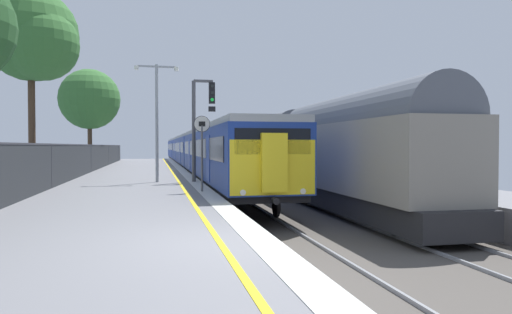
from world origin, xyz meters
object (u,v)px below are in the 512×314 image
object	(u,v)px
freight_train_adjacent_track	(269,148)
background_tree_centre	(90,100)
platform_lamp_mid	(157,113)
commuter_train_at_platform	(192,150)
signal_gantry	(200,118)
speed_limit_sign	(202,143)
background_tree_right	(34,38)

from	to	relation	value
freight_train_adjacent_track	background_tree_centre	distance (m)	15.43
platform_lamp_mid	background_tree_centre	xyz separation A→B (m)	(-5.05, 16.65, 2.04)
commuter_train_at_platform	freight_train_adjacent_track	world-z (taller)	freight_train_adjacent_track
commuter_train_at_platform	background_tree_centre	world-z (taller)	background_tree_centre
commuter_train_at_platform	background_tree_centre	xyz separation A→B (m)	(-8.49, -6.94, 4.00)
platform_lamp_mid	freight_train_adjacent_track	bearing A→B (deg)	48.52
freight_train_adjacent_track	signal_gantry	xyz separation A→B (m)	(-5.47, -8.55, 1.47)
signal_gantry	background_tree_centre	size ratio (longest dim) A/B	0.62
speed_limit_sign	platform_lamp_mid	bearing A→B (deg)	107.73
commuter_train_at_platform	speed_limit_sign	bearing A→B (deg)	-93.70
signal_gantry	freight_train_adjacent_track	bearing A→B (deg)	57.40
freight_train_adjacent_track	signal_gantry	distance (m)	10.26
freight_train_adjacent_track	background_tree_right	world-z (taller)	background_tree_right
speed_limit_sign	signal_gantry	bearing A→B (deg)	85.49
freight_train_adjacent_track	platform_lamp_mid	size ratio (longest dim) A/B	7.45
platform_lamp_mid	background_tree_right	distance (m)	6.13
freight_train_adjacent_track	background_tree_right	size ratio (longest dim) A/B	4.71
platform_lamp_mid	background_tree_right	xyz separation A→B (m)	(-5.24, 0.05, 3.17)
signal_gantry	speed_limit_sign	size ratio (longest dim) A/B	1.72
signal_gantry	platform_lamp_mid	world-z (taller)	platform_lamp_mid
commuter_train_at_platform	background_tree_right	xyz separation A→B (m)	(-8.67, -23.55, 5.13)
freight_train_adjacent_track	platform_lamp_mid	world-z (taller)	platform_lamp_mid
platform_lamp_mid	background_tree_right	world-z (taller)	background_tree_right
commuter_train_at_platform	signal_gantry	world-z (taller)	signal_gantry
speed_limit_sign	platform_lamp_mid	xyz separation A→B (m)	(-1.59, 4.96, 1.46)
freight_train_adjacent_track	background_tree_centre	world-z (taller)	background_tree_centre
commuter_train_at_platform	platform_lamp_mid	bearing A→B (deg)	-98.28
background_tree_right	freight_train_adjacent_track	bearing A→B (deg)	33.41
freight_train_adjacent_track	commuter_train_at_platform	bearing A→B (deg)	104.77
commuter_train_at_platform	speed_limit_sign	size ratio (longest dim) A/B	23.11
signal_gantry	platform_lamp_mid	distance (m)	1.99
background_tree_right	background_tree_centre	bearing A→B (deg)	89.36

